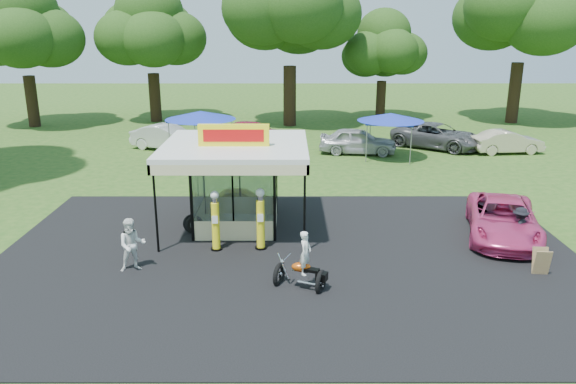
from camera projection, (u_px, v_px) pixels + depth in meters
name	position (u px, v px, depth m)	size (l,w,h in m)	color
ground	(289.00, 284.00, 17.30)	(120.00, 120.00, 0.00)	#264F18
asphalt_apron	(289.00, 257.00, 19.21)	(20.00, 14.00, 0.04)	black
gas_station_kiosk	(236.00, 184.00, 21.56)	(5.40, 5.40, 4.18)	white
gas_pump_left	(216.00, 222.00, 19.52)	(0.41, 0.41, 2.20)	black
gas_pump_right	(261.00, 221.00, 19.62)	(0.42, 0.42, 2.26)	black
motorcycle	(303.00, 266.00, 16.78)	(1.69, 1.26, 1.92)	black
spare_tires	(193.00, 224.00, 21.40)	(0.91, 0.72, 0.73)	black
a_frame_sign	(541.00, 262.00, 17.78)	(0.51, 0.47, 0.88)	#593819
kiosk_car	(242.00, 199.00, 24.05)	(1.13, 2.82, 0.96)	yellow
pink_sedan	(503.00, 219.00, 20.82)	(2.43, 5.27, 1.46)	#D23977
spectator_west	(132.00, 245.00, 17.98)	(0.86, 0.67, 1.78)	white
spectator_east_a	(519.00, 228.00, 19.81)	(0.99, 0.57, 1.53)	black
bg_car_a	(168.00, 137.00, 35.40)	(1.67, 4.78, 1.57)	silver
bg_car_b	(254.00, 133.00, 36.95)	(2.05, 5.05, 1.46)	#A40C2A
bg_car_c	(358.00, 141.00, 34.30)	(1.88, 4.66, 1.59)	#ACABB0
bg_car_d	(437.00, 136.00, 35.82)	(2.64, 5.73, 1.59)	#505052
bg_car_e	(507.00, 142.00, 34.47)	(1.49, 4.27, 1.41)	#BDB090
tent_west	(200.00, 116.00, 32.38)	(4.08, 4.08, 2.85)	gray
tent_east	(391.00, 117.00, 32.60)	(3.86, 3.86, 2.70)	gray
oak_far_a	(23.00, 34.00, 41.66)	(9.16, 9.16, 10.86)	black
oak_far_b	(151.00, 35.00, 43.97)	(8.94, 8.94, 10.66)	black
oak_far_c	(290.00, 16.00, 41.73)	(10.97, 10.97, 12.93)	black
oak_far_d	(383.00, 51.00, 45.42)	(7.31, 7.31, 8.70)	black
oak_far_e	(524.00, 14.00, 42.93)	(11.05, 11.05, 13.16)	black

